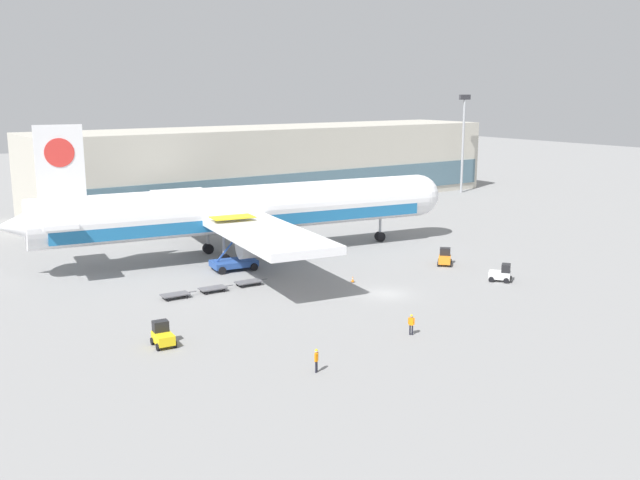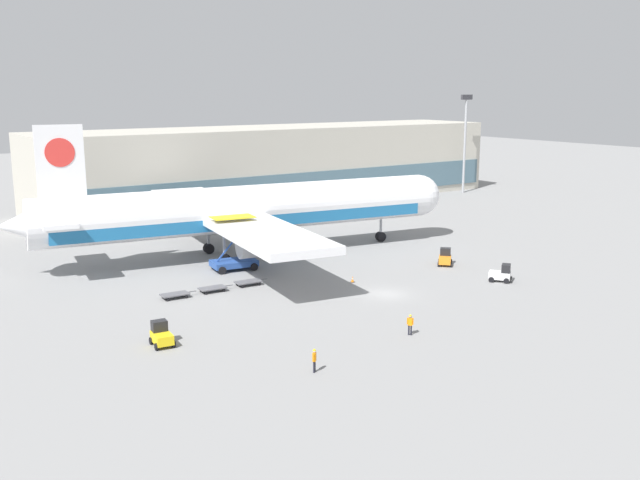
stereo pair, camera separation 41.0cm
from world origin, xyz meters
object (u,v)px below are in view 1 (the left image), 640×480
Objects in this scene: airplane_main at (240,211)px; baggage_tug_far at (445,258)px; scissor_lift_loader at (233,250)px; ground_crew_far at (316,358)px; baggage_tug_mid at (163,335)px; baggage_dolly_lead at (175,295)px; traffic_cone_near at (353,279)px; baggage_dolly_second at (213,288)px; baggage_tug_foreground at (501,274)px; light_mast at (463,135)px; ground_crew_near at (411,323)px; baggage_dolly_third at (249,282)px.

baggage_tug_far is (17.95, -18.17, -4.96)m from airplane_main.
ground_crew_far is (-9.67, -31.17, -1.25)m from scissor_lift_loader.
baggage_tug_mid is 13.98m from ground_crew_far.
ground_crew_far is (7.20, -11.98, 0.22)m from baggage_tug_mid.
baggage_tug_far is 0.74× the size of baggage_dolly_lead.
baggage_dolly_second is at bearing 159.82° from traffic_cone_near.
scissor_lift_loader is at bearing 32.20° from ground_crew_far.
baggage_tug_foreground is 1.02× the size of baggage_tug_far.
light_mast is 69.80m from airplane_main.
ground_crew_near is at bearing -29.82° from ground_crew_far.
scissor_lift_loader is 1.69× the size of baggage_dolly_second.
ground_crew_near reaches higher than traffic_cone_near.
baggage_dolly_lead is 19.33m from traffic_cone_near.
light_mast is 76.11m from scissor_lift_loader.
baggage_dolly_lead is at bearing 127.18° from baggage_tug_far.
ground_crew_far is (-11.44, -2.17, -0.00)m from ground_crew_near.
baggage_dolly_second is 15.32m from traffic_cone_near.
baggage_dolly_lead is at bearing -130.27° from airplane_main.
airplane_main reaches higher than traffic_cone_near.
ground_crew_far is (-31.47, -9.67, 0.22)m from baggage_tug_foreground.
airplane_main is at bearing 53.86° from baggage_dolly_second.
ground_crew_far is at bearing -141.94° from light_mast.
ground_crew_near is at bearing -105.84° from baggage_tug_foreground.
baggage_dolly_third is (-6.10, -12.78, -5.45)m from airplane_main.
light_mast is 5.30× the size of baggage_dolly_second.
baggage_tug_mid is at bearing -159.32° from ground_crew_near.
airplane_main is 20.62× the size of baggage_tug_foreground.
baggage_dolly_third is (4.30, 0.08, 0.00)m from baggage_dolly_second.
baggage_tug_far is at bearing -9.80° from baggage_dolly_third.
baggage_tug_far is 1.49× the size of ground_crew_near.
baggage_dolly_second and baggage_dolly_third have the same top height.
traffic_cone_near is (3.97, -18.14, -5.50)m from airplane_main.
scissor_lift_loader is at bearing 107.08° from baggage_tug_far.
baggage_dolly_lead is at bearing 51.35° from ground_crew_far.
ground_crew_far is at bearing -85.24° from baggage_dolly_lead.
airplane_main is 17.42m from baggage_dolly_second.
light_mast reaches higher than ground_crew_near.
baggage_dolly_second is at bearing 125.92° from baggage_tug_far.
airplane_main reaches higher than baggage_tug_foreground.
ground_crew_near is (-20.30, -16.53, 0.22)m from baggage_tug_far.
baggage_tug_foreground is 4.07× the size of traffic_cone_near.
baggage_tug_foreground is at bearing -33.51° from traffic_cone_near.
light_mast is 10.73× the size of ground_crew_far.
ground_crew_far is at bearing 167.05° from baggage_tug_far.
baggage_dolly_third is at bearing -157.61° from baggage_tug_foreground.
airplane_main is 35.11m from ground_crew_near.
baggage_tug_foreground reaches higher than ground_crew_near.
scissor_lift_loader is 3.43× the size of ground_crew_far.
baggage_tug_mid reaches higher than ground_crew_far.
baggage_tug_mid is (-85.97, -49.70, -10.79)m from light_mast.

